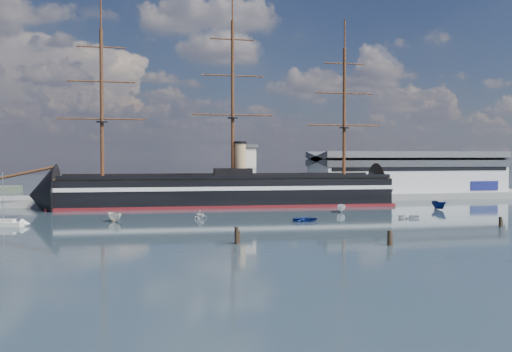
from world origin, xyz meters
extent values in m
plane|color=#22333E|center=(0.00, 40.00, 0.00)|extent=(600.00, 600.00, 0.00)
cube|color=slate|center=(10.00, 76.00, 0.00)|extent=(180.00, 18.00, 2.00)
cube|color=#B7BABC|center=(58.00, 80.00, 7.00)|extent=(62.00, 20.00, 10.00)
cube|color=#3F4247|center=(58.00, 80.00, 12.60)|extent=(63.00, 21.00, 2.00)
cube|color=silver|center=(3.00, 73.00, 9.00)|extent=(4.00, 4.00, 14.00)
cube|color=#3F4247|center=(3.00, 73.00, 16.50)|extent=(5.00, 5.00, 1.00)
cube|color=black|center=(-6.09, 60.00, 4.00)|extent=(88.85, 21.64, 7.00)
cube|color=silver|center=(-6.09, 60.00, 5.20)|extent=(90.86, 22.01, 1.00)
cube|color=maroon|center=(-6.09, 60.00, 0.35)|extent=(90.86, 21.97, 0.90)
cone|color=black|center=(-52.59, 60.00, 3.70)|extent=(14.98, 16.55, 15.68)
cone|color=black|center=(40.41, 60.00, 3.70)|extent=(11.99, 16.36, 15.68)
cube|color=brown|center=(-6.09, 60.00, 7.60)|extent=(88.77, 20.36, 0.40)
cube|color=black|center=(-4.09, 60.00, 9.00)|extent=(10.37, 6.63, 2.50)
cylinder|color=tan|center=(-2.09, 60.00, 12.50)|extent=(3.20, 3.20, 9.00)
cylinder|color=#381E0F|center=(-58.09, 60.00, 9.00)|extent=(17.76, 1.84, 4.43)
cylinder|color=#381E0F|center=(-38.09, 60.00, 26.80)|extent=(0.90, 0.90, 38.00)
cylinder|color=#381E0F|center=(-4.09, 60.00, 28.80)|extent=(0.90, 0.90, 42.00)
cylinder|color=#381E0F|center=(27.91, 60.00, 25.80)|extent=(0.90, 0.90, 36.00)
cube|color=beige|center=(-54.94, 25.90, 0.44)|extent=(6.81, 3.98, 0.87)
cube|color=beige|center=(-54.94, 25.90, 1.13)|extent=(3.76, 2.48, 0.70)
cylinder|color=#B2B2B7|center=(-55.38, 25.90, 5.67)|extent=(0.14, 0.14, 9.60)
imported|color=white|center=(-34.62, 29.39, 0.00)|extent=(6.49, 4.16, 2.44)
imported|color=navy|center=(3.68, 21.05, 0.00)|extent=(1.82, 3.46, 1.54)
imported|color=silver|center=(18.24, 37.57, 0.00)|extent=(6.31, 4.57, 2.38)
imported|color=silver|center=(-16.70, 31.94, 0.00)|extent=(5.91, 4.08, 1.99)
imported|color=white|center=(27.76, 21.91, 0.00)|extent=(1.97, 3.09, 1.34)
imported|color=navy|center=(44.81, 38.24, 0.00)|extent=(6.96, 2.90, 2.73)
cylinder|color=black|center=(-16.03, -5.19, 0.00)|extent=(0.64, 0.64, 3.34)
cylinder|color=black|center=(6.17, -12.07, 0.00)|extent=(0.64, 0.64, 2.98)
cylinder|color=black|center=(37.11, 3.80, 0.00)|extent=(0.64, 0.64, 2.61)
camera|label=1|loc=(-33.10, -90.92, 13.56)|focal=40.00mm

